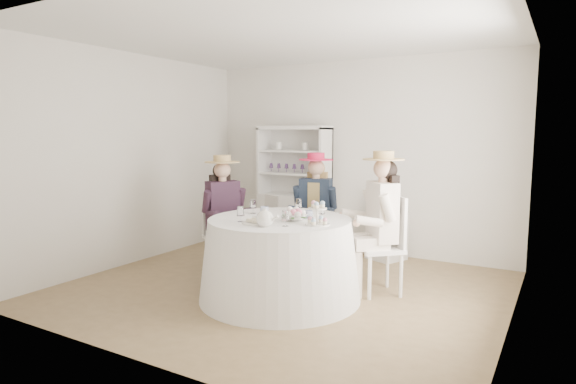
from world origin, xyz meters
The scene contains 23 objects.
ground centered at (0.00, 0.00, 0.00)m, with size 4.50×4.50×0.00m, color brown.
ceiling centered at (0.00, 0.00, 2.70)m, with size 4.50×4.50×0.00m, color white.
wall_back centered at (0.00, 2.00, 1.35)m, with size 4.50×4.50×0.00m, color silver.
wall_front centered at (0.00, -2.00, 1.35)m, with size 4.50×4.50×0.00m, color silver.
wall_left centered at (-2.25, 0.00, 1.35)m, with size 4.50×4.50×0.00m, color silver.
wall_right centered at (2.25, 0.00, 1.35)m, with size 4.50×4.50×0.00m, color silver.
tea_table centered at (0.13, -0.29, 0.41)m, with size 1.65×1.65×0.83m.
hutch centered at (-0.82, 1.71, 0.64)m, with size 1.14×0.62×1.79m.
side_table centered at (0.57, 1.75, 0.32)m, with size 0.41×0.41×0.63m, color silver.
hatbox centered at (0.57, 1.75, 0.78)m, with size 0.30×0.30×0.30m, color black.
guest_left centered at (-0.86, 0.07, 0.81)m, with size 0.61×0.56×1.43m.
guest_mid centered at (0.00, 0.75, 0.82)m, with size 0.55×0.58×1.45m.
guest_right centered at (0.95, 0.36, 0.85)m, with size 0.64×0.63×1.50m.
spare_chair centered at (-0.76, 1.12, 0.46)m, with size 0.48×0.48×0.86m.
teacup_a centered at (-0.13, -0.17, 0.87)m, with size 0.09×0.09×0.07m, color white.
teacup_b centered at (0.09, -0.02, 0.86)m, with size 0.07×0.07×0.06m, color white.
teacup_c centered at (0.38, -0.15, 0.87)m, with size 0.09×0.09×0.07m, color white.
flower_bowl centered at (0.32, -0.32, 0.86)m, with size 0.22×0.22×0.05m, color white.
flower_arrangement centered at (0.34, -0.35, 0.91)m, with size 0.18×0.17×0.06m.
table_teapot centered at (0.23, -0.72, 0.90)m, with size 0.23×0.16×0.17m.
sandwich_plate centered at (0.07, -0.64, 0.85)m, with size 0.25×0.25×0.06m.
cupcake_stand centered at (0.61, -0.41, 0.91)m, with size 0.23×0.23×0.22m.
stemware_set centered at (0.13, -0.29, 0.91)m, with size 0.88×0.85×0.15m.
Camera 1 is at (2.60, -4.38, 1.69)m, focal length 30.00 mm.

